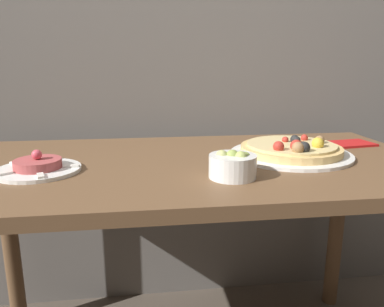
# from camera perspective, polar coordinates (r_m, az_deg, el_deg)

# --- Properties ---
(dining_table) EXTENTS (1.43, 0.74, 0.75)m
(dining_table) POSITION_cam_1_polar(r_m,az_deg,el_deg) (1.14, 0.23, -5.95)
(dining_table) COLOR brown
(dining_table) RESTS_ON ground_plane
(pizza_plate) EXTENTS (0.37, 0.37, 0.07)m
(pizza_plate) POSITION_cam_1_polar(r_m,az_deg,el_deg) (1.20, 14.90, 0.52)
(pizza_plate) COLOR white
(pizza_plate) RESTS_ON dining_table
(tartare_plate) EXTENTS (0.22, 0.22, 0.06)m
(tartare_plate) POSITION_cam_1_polar(r_m,az_deg,el_deg) (1.08, -22.41, -1.92)
(tartare_plate) COLOR white
(tartare_plate) RESTS_ON dining_table
(small_bowl) EXTENTS (0.12, 0.12, 0.07)m
(small_bowl) POSITION_cam_1_polar(r_m,az_deg,el_deg) (0.95, 6.23, -1.77)
(small_bowl) COLOR white
(small_bowl) RESTS_ON dining_table
(napkin) EXTENTS (0.19, 0.13, 0.01)m
(napkin) POSITION_cam_1_polar(r_m,az_deg,el_deg) (1.43, 22.69, 1.38)
(napkin) COLOR red
(napkin) RESTS_ON dining_table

